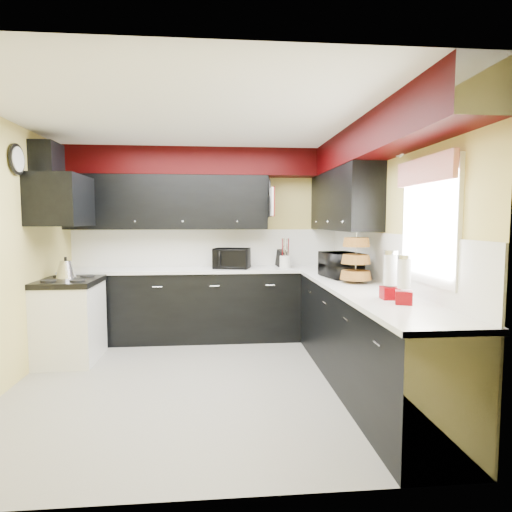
{
  "coord_description": "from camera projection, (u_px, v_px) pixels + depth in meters",
  "views": [
    {
      "loc": [
        0.14,
        -4.1,
        1.57
      ],
      "look_at": [
        0.59,
        0.86,
        1.15
      ],
      "focal_mm": 30.0,
      "sensor_mm": 36.0,
      "label": 1
    }
  ],
  "objects": [
    {
      "name": "valance",
      "position": [
        424.0,
        170.0,
        3.28
      ],
      "size": [
        0.04,
        0.88,
        0.2
      ],
      "primitive_type": "cube",
      "color": "red",
      "rests_on": "wall_right"
    },
    {
      "name": "baskets",
      "position": [
        356.0,
        259.0,
        4.27
      ],
      "size": [
        0.27,
        0.27,
        0.5
      ],
      "primitive_type": null,
      "color": "brown",
      "rests_on": "upper_right"
    },
    {
      "name": "kettle",
      "position": [
        66.0,
        269.0,
        4.8
      ],
      "size": [
        0.28,
        0.28,
        0.19
      ],
      "primitive_type": null,
      "rotation": [
        0.0,
        0.0,
        0.38
      ],
      "color": "silver",
      "rests_on": "cooktop"
    },
    {
      "name": "upper_back",
      "position": [
        168.0,
        202.0,
        5.6
      ],
      "size": [
        2.6,
        0.35,
        0.7
      ],
      "primitive_type": "cube",
      "color": "black",
      "rests_on": "wall_back"
    },
    {
      "name": "soffit_back",
      "position": [
        206.0,
        162.0,
        5.6
      ],
      "size": [
        3.6,
        0.36,
        0.35
      ],
      "primitive_type": "cube",
      "color": "black",
      "rests_on": "wall_back"
    },
    {
      "name": "window",
      "position": [
        429.0,
        223.0,
        3.32
      ],
      "size": [
        0.03,
        0.86,
        0.96
      ],
      "primitive_type": null,
      "color": "white",
      "rests_on": "wall_right"
    },
    {
      "name": "cab_back",
      "position": [
        207.0,
        305.0,
        5.63
      ],
      "size": [
        3.6,
        0.6,
        0.9
      ],
      "primitive_type": "cube",
      "color": "black",
      "rests_on": "ground"
    },
    {
      "name": "stove",
      "position": [
        70.0,
        323.0,
        4.76
      ],
      "size": [
        0.6,
        0.75,
        0.86
      ],
      "primitive_type": "cube",
      "color": "white",
      "rests_on": "ground"
    },
    {
      "name": "wall_back",
      "position": [
        207.0,
        243.0,
        5.87
      ],
      "size": [
        3.6,
        0.06,
        2.5
      ],
      "primitive_type": "cube",
      "color": "#E0C666",
      "rests_on": "ground"
    },
    {
      "name": "pan_top",
      "position": [
        269.0,
        187.0,
        5.63
      ],
      "size": [
        0.03,
        0.22,
        0.4
      ],
      "primitive_type": null,
      "color": "black",
      "rests_on": "upper_back"
    },
    {
      "name": "wall_left",
      "position": [
        5.0,
        255.0,
        3.92
      ],
      "size": [
        0.06,
        3.6,
        2.5
      ],
      "primitive_type": "cube",
      "color": "#E0C666",
      "rests_on": "ground"
    },
    {
      "name": "cut_board",
      "position": [
        272.0,
        202.0,
        5.4
      ],
      "size": [
        0.03,
        0.26,
        0.35
      ],
      "primitive_type": "cube",
      "color": "white",
      "rests_on": "upper_back"
    },
    {
      "name": "upper_right",
      "position": [
        342.0,
        201.0,
        5.07
      ],
      "size": [
        0.35,
        1.8,
        0.7
      ],
      "primitive_type": "cube",
      "color": "black",
      "rests_on": "wall_right"
    },
    {
      "name": "counter_right",
      "position": [
        365.0,
        291.0,
        3.94
      ],
      "size": [
        0.64,
        3.02,
        0.04
      ],
      "primitive_type": "cube",
      "color": "white",
      "rests_on": "cab_right"
    },
    {
      "name": "soffit_right",
      "position": [
        377.0,
        138.0,
        3.96
      ],
      "size": [
        0.36,
        3.24,
        0.35
      ],
      "primitive_type": "cube",
      "color": "black",
      "rests_on": "wall_right"
    },
    {
      "name": "ground",
      "position": [
        204.0,
        381.0,
        4.18
      ],
      "size": [
        3.6,
        3.6,
        0.0
      ],
      "primitive_type": "plane",
      "color": "gray",
      "rests_on": "ground"
    },
    {
      "name": "toaster_oven",
      "position": [
        232.0,
        258.0,
        5.57
      ],
      "size": [
        0.53,
        0.47,
        0.26
      ],
      "primitive_type": "imported",
      "rotation": [
        0.0,
        0.0,
        -0.24
      ],
      "color": "black",
      "rests_on": "counter_back"
    },
    {
      "name": "dispenser_a",
      "position": [
        404.0,
        282.0,
        3.2
      ],
      "size": [
        0.16,
        0.16,
        0.33
      ],
      "primitive_type": null,
      "rotation": [
        0.0,
        0.0,
        -0.38
      ],
      "color": "#670C01",
      "rests_on": "counter_right"
    },
    {
      "name": "pan_low",
      "position": [
        267.0,
        209.0,
        5.78
      ],
      "size": [
        0.03,
        0.24,
        0.42
      ],
      "primitive_type": null,
      "color": "black",
      "rests_on": "upper_back"
    },
    {
      "name": "hood_duct",
      "position": [
        47.0,
        161.0,
        4.59
      ],
      "size": [
        0.24,
        0.4,
        0.4
      ],
      "primitive_type": "cube",
      "color": "black",
      "rests_on": "wall_left"
    },
    {
      "name": "deco_plate",
      "position": [
        400.0,
        144.0,
        3.81
      ],
      "size": [
        0.03,
        0.24,
        0.24
      ],
      "primitive_type": null,
      "color": "white",
      "rests_on": "wall_right"
    },
    {
      "name": "clock",
      "position": [
        17.0,
        159.0,
        4.09
      ],
      "size": [
        0.03,
        0.3,
        0.3
      ],
      "primitive_type": null,
      "color": "black",
      "rests_on": "wall_left"
    },
    {
      "name": "cab_right",
      "position": [
        364.0,
        340.0,
        3.98
      ],
      "size": [
        0.6,
        3.0,
        0.9
      ],
      "primitive_type": "cube",
      "color": "black",
      "rests_on": "ground"
    },
    {
      "name": "dispenser_b",
      "position": [
        390.0,
        277.0,
        3.4
      ],
      "size": [
        0.14,
        0.14,
        0.35
      ],
      "primitive_type": null,
      "rotation": [
        0.0,
        0.0,
        -0.05
      ],
      "color": "#5E1709",
      "rests_on": "counter_right"
    },
    {
      "name": "utensil_crock",
      "position": [
        285.0,
        262.0,
        5.64
      ],
      "size": [
        0.17,
        0.17,
        0.16
      ],
      "primitive_type": "cylinder",
      "rotation": [
        0.0,
        0.0,
        0.18
      ],
      "color": "silver",
      "rests_on": "counter_back"
    },
    {
      "name": "ceiling",
      "position": [
        201.0,
        120.0,
        3.97
      ],
      "size": [
        3.6,
        3.6,
        0.06
      ],
      "primitive_type": "cube",
      "color": "white",
      "rests_on": "wall_back"
    },
    {
      "name": "pan_mid",
      "position": [
        270.0,
        206.0,
        5.52
      ],
      "size": [
        0.03,
        0.28,
        0.46
      ],
      "primitive_type": null,
      "color": "black",
      "rests_on": "upper_back"
    },
    {
      "name": "counter_back",
      "position": [
        207.0,
        270.0,
        5.6
      ],
      "size": [
        3.62,
        0.64,
        0.04
      ],
      "primitive_type": "cube",
      "color": "white",
      "rests_on": "cab_back"
    },
    {
      "name": "splash_right",
      "position": [
        384.0,
        258.0,
        4.25
      ],
      "size": [
        0.02,
        3.6,
        0.5
      ],
      "primitive_type": "cube",
      "color": "white",
      "rests_on": "counter_right"
    },
    {
      "name": "cooktop",
      "position": [
        69.0,
        282.0,
        4.72
      ],
      "size": [
        0.62,
        0.77,
        0.06
      ],
      "primitive_type": "cube",
      "color": "black",
      "rests_on": "stove"
    },
    {
      "name": "microwave",
      "position": [
        341.0,
        265.0,
        4.68
      ],
      "size": [
        0.42,
        0.55,
        0.28
      ],
      "primitive_type": "imported",
      "rotation": [
        0.0,
        0.0,
        1.74
      ],
      "color": "black",
      "rests_on": "counter_right"
    },
    {
      "name": "knife_block",
      "position": [
        282.0,
        259.0,
        5.75
      ],
      "size": [
        0.14,
        0.17,
        0.22
      ],
      "primitive_type": "cube",
      "rotation": [
        0.0,
        0.0,
        0.34
      ],
      "color": "black",
      "rests_on": "counter_back"
    },
    {
      "name": "splash_back",
      "position": [
        207.0,
        248.0,
        5.86
      ],
      "size": [
        3.6,
        0.02,
        0.5
      ],
      "primitive_type": "cube",
      "color": "white",
      "rests_on": "counter_back"
    },
    {
      "name": "wall_right",
      "position": [
        385.0,
        252.0,
        4.24
      ],
      "size": [
        0.06,
        3.6,
        2.5
      ],
      "primitive_type": "cube",
      "color": "#E0C666",
      "rests_on": "ground"
    },
    {
      "name": "hood",
      "position": [
        61.0,
        201.0,
        4.64
      ],
      "size": [
        0.5,
        0.78,
        0.55
      ],
      "primitive_type": "cube",
      "color": "black",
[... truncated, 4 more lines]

